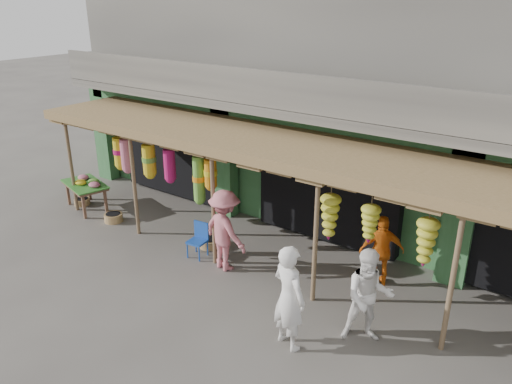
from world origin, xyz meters
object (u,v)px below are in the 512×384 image
Objects in this scene: blue_chair at (199,238)px; person_front at (289,297)px; person_vendor at (382,251)px; person_right at (369,296)px; person_shopper at (225,230)px; flower_table at (86,185)px.

person_front reaches higher than blue_chair.
blue_chair is 4.04m from person_vendor.
blue_chair is at bearing -15.45° from person_vendor.
blue_chair is 0.43× the size of person_front.
person_vendor is (3.83, 1.26, 0.32)m from blue_chair.
blue_chair is at bearing 140.57° from person_right.
person_front is at bearing -170.10° from person_right.
person_right is 3.52m from person_shopper.
flower_table is 8.68m from person_right.
person_vendor is 0.84× the size of person_shopper.
person_right is at bearing -13.41° from blue_chair.
flower_table is at bearing 142.86° from person_right.
flower_table is 0.86× the size of person_front.
person_right is (4.34, -0.55, 0.41)m from blue_chair.
person_right is 1.89m from person_vendor.
flower_table is 1.07× the size of person_vendor.
blue_chair is 3.67m from person_front.
person_shopper is (0.84, -0.08, 0.46)m from blue_chair.
person_right reaches higher than person_vendor.
person_shopper reaches higher than person_vendor.
person_front is 1.10× the size of person_right.
person_vendor is (-0.51, 1.81, -0.10)m from person_right.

